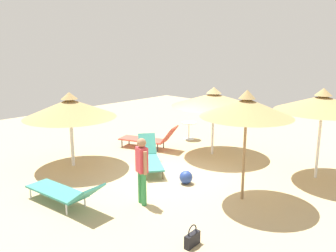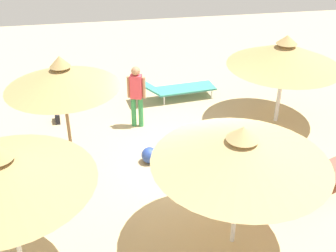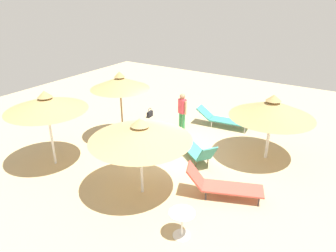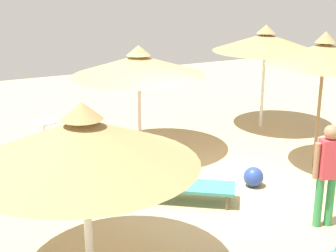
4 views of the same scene
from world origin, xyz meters
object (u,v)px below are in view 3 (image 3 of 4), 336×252
at_px(lounge_chair_near_right, 222,119).
at_px(handbag, 150,114).
at_px(parasol_umbrella_far_left, 46,103).
at_px(person_standing_front, 182,110).
at_px(parasol_umbrella_back, 120,83).
at_px(lounge_chair_center, 197,151).
at_px(parasol_umbrella_far_right, 140,133).
at_px(side_table_round, 182,220).
at_px(parasol_umbrella_near_left, 272,109).
at_px(beach_ball, 161,143).
at_px(lounge_chair_edge, 222,185).

bearing_deg(lounge_chair_near_right, handbag, 103.12).
bearing_deg(parasol_umbrella_far_left, person_standing_front, -26.58).
bearing_deg(parasol_umbrella_back, lounge_chair_center, -89.11).
bearing_deg(parasol_umbrella_back, lounge_chair_near_right, -40.90).
height_order(lounge_chair_center, handbag, lounge_chair_center).
bearing_deg(parasol_umbrella_far_right, side_table_round, -116.56).
height_order(parasol_umbrella_near_left, lounge_chair_center, parasol_umbrella_near_left).
bearing_deg(parasol_umbrella_back, beach_ball, -82.67).
bearing_deg(parasol_umbrella_far_right, parasol_umbrella_near_left, -31.53).
height_order(parasol_umbrella_back, side_table_round, parasol_umbrella_back).
bearing_deg(person_standing_front, parasol_umbrella_near_left, -95.56).
height_order(person_standing_front, beach_ball, person_standing_front).
height_order(parasol_umbrella_near_left, person_standing_front, parasol_umbrella_near_left).
bearing_deg(beach_ball, handbag, 43.30).
distance_m(parasol_umbrella_near_left, parasol_umbrella_far_right, 4.88).
bearing_deg(lounge_chair_center, handbag, 56.97).
xyz_separation_m(parasol_umbrella_back, handbag, (2.59, 0.49, -2.25)).
bearing_deg(lounge_chair_near_right, parasol_umbrella_back, 139.10).
bearing_deg(parasol_umbrella_near_left, parasol_umbrella_far_left, 125.63).
bearing_deg(parasol_umbrella_near_left, parasol_umbrella_far_right, 148.47).
xyz_separation_m(lounge_chair_center, lounge_chair_edge, (-1.52, -1.61, 0.02)).
xyz_separation_m(parasol_umbrella_far_right, beach_ball, (2.78, 1.16, -1.81)).
relative_size(parasol_umbrella_back, lounge_chair_near_right, 1.16).
bearing_deg(lounge_chair_center, lounge_chair_edge, -133.38).
bearing_deg(person_standing_front, parasol_umbrella_far_right, -164.69).
distance_m(parasol_umbrella_near_left, parasol_umbrella_back, 5.70).
relative_size(parasol_umbrella_near_left, lounge_chair_edge, 1.25).
relative_size(lounge_chair_center, person_standing_front, 1.18).
bearing_deg(person_standing_front, side_table_round, -149.88).
bearing_deg(lounge_chair_edge, beach_ball, 62.71).
bearing_deg(parasol_umbrella_near_left, parasol_umbrella_back, 106.47).
height_order(parasol_umbrella_near_left, parasol_umbrella_far_right, parasol_umbrella_far_right).
height_order(parasol_umbrella_far_left, person_standing_front, parasol_umbrella_far_left).
xyz_separation_m(parasol_umbrella_near_left, lounge_chair_near_right, (1.78, 2.51, -1.55)).
bearing_deg(lounge_chair_near_right, beach_ball, 159.25).
height_order(person_standing_front, handbag, person_standing_front).
height_order(lounge_chair_near_right, side_table_round, lounge_chair_near_right).
bearing_deg(handbag, lounge_chair_near_right, -76.88).
relative_size(lounge_chair_edge, handbag, 5.10).
distance_m(lounge_chair_center, beach_ball, 1.69).
xyz_separation_m(parasol_umbrella_near_left, beach_ball, (-1.39, 3.71, -1.73)).
bearing_deg(parasol_umbrella_far_left, parasol_umbrella_far_right, -85.55).
relative_size(lounge_chair_near_right, side_table_round, 3.38).
height_order(lounge_chair_edge, person_standing_front, person_standing_front).
distance_m(parasol_umbrella_far_left, lounge_chair_edge, 6.22).
bearing_deg(handbag, parasol_umbrella_far_right, -146.63).
xyz_separation_m(parasol_umbrella_near_left, parasol_umbrella_far_left, (-4.45, 6.20, 0.34)).
height_order(parasol_umbrella_far_left, parasol_umbrella_back, parasol_umbrella_back).
xyz_separation_m(parasol_umbrella_far_left, parasol_umbrella_far_right, (0.28, -3.65, -0.26)).
height_order(parasol_umbrella_far_right, handbag, parasol_umbrella_far_right).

